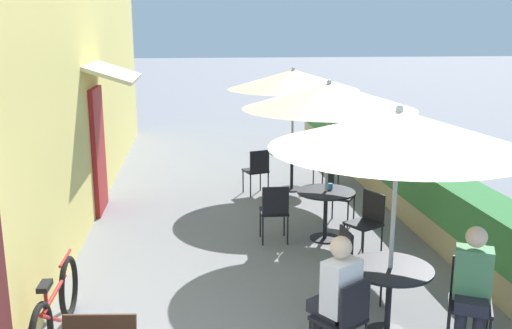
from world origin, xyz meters
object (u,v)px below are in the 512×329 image
Objects in this scene: patio_table_near at (389,284)px; bicycle_leaning at (56,309)px; cafe_chair_near_left at (470,296)px; patio_umbrella_far at (293,80)px; seated_patron_near_left at (472,284)px; cafe_chair_near_back at (345,315)px; coffee_cup_mid at (330,186)px; seated_patron_near_back at (336,294)px; patio_umbrella_mid at (329,96)px; cafe_chair_far_right at (324,159)px; patio_table_far at (292,161)px; coffee_cup_far at (295,150)px; cafe_chair_far_left at (257,168)px; cafe_chair_mid_right at (275,209)px; patio_umbrella_near at (398,129)px; cafe_chair_near_right at (355,259)px; patio_table_mid at (326,203)px; cafe_chair_mid_back at (368,218)px; cafe_chair_mid_left at (336,192)px.

patio_table_near is 3.31m from bicycle_leaning.
patio_umbrella_far is (-0.74, 5.72, 1.61)m from cafe_chair_near_left.
cafe_chair_near_back is at bearing 31.61° from seated_patron_near_left.
seated_patron_near_back is at bearing -102.83° from coffee_cup_mid.
cafe_chair_near_back is at bearing -100.33° from patio_umbrella_mid.
cafe_chair_far_right is at bearing 77.14° from patio_umbrella_mid.
seated_patron_near_left reaches higher than bicycle_leaning.
patio_table_far is 0.23m from coffee_cup_far.
seated_patron_near_back is 1.47× the size of patio_table_far.
seated_patron_near_left is 6.12m from cafe_chair_far_right.
coffee_cup_far is (0.03, 5.41, 0.23)m from patio_table_near.
cafe_chair_far_right is at bearing 43.97° from cafe_chair_near_back.
cafe_chair_far_left is 0.84m from coffee_cup_far.
patio_umbrella_near is at bearing -72.95° from cafe_chair_mid_right.
cafe_chair_near_back is 5.98m from patio_table_far.
cafe_chair_far_right is (0.69, 3.01, -1.61)m from patio_umbrella_mid.
seated_patron_near_back is 5.86m from coffee_cup_far.
cafe_chair_near_right reaches higher than coffee_cup_far.
patio_table_far is (0.57, 5.96, 0.04)m from cafe_chair_near_back.
patio_table_far is (-0.02, 2.71, 0.00)m from patio_table_mid.
patio_table_mid is at bearing -89.57° from patio_umbrella_far.
coffee_cup_mid is at bearing 169.39° from cafe_chair_near_right.
cafe_chair_near_left is 5.99m from patio_umbrella_far.
cafe_chair_far_left is at bearing -7.87° from cafe_chair_mid_back.
patio_umbrella_mid reaches higher than cafe_chair_mid_left.
patio_umbrella_near is 3.14m from coffee_cup_mid.
patio_umbrella_far is (-0.00, 0.00, 1.57)m from patio_table_far.
coffee_cup_mid is at bearing 44.08° from cafe_chair_near_back.
coffee_cup_far reaches higher than patio_table_mid.
cafe_chair_far_left reaches higher than coffee_cup_far.
cafe_chair_near_right is 9.67× the size of coffee_cup_far.
cafe_chair_near_back is at bearing -85.62° from cafe_chair_mid_right.
patio_umbrella_mid and patio_umbrella_far have the same top height.
cafe_chair_near_left reaches higher than patio_table_mid.
cafe_chair_mid_left and cafe_chair_far_left have the same top height.
cafe_chair_near_back is at bearing -95.48° from patio_umbrella_far.
cafe_chair_near_left is 3.72m from cafe_chair_mid_left.
coffee_cup_mid and coffee_cup_far have the same top height.
patio_umbrella_mid reaches higher than bicycle_leaning.
seated_patron_near_left is 1.44× the size of cafe_chair_mid_left.
patio_umbrella_far is at bearing -21.01° from cafe_chair_mid_back.
patio_umbrella_mid is at bearing -133.02° from coffee_cup_mid.
seated_patron_near_left is 13.89× the size of coffee_cup_mid.
coffee_cup_mid is 0.10× the size of cafe_chair_far_left.
patio_table_far is 0.77m from cafe_chair_far_left.
cafe_chair_far_left reaches higher than patio_table_far.
bicycle_leaning is at bearing -122.21° from patio_table_far.
patio_umbrella_mid is 1.42× the size of bicycle_leaning.
cafe_chair_mid_right reaches higher than coffee_cup_mid.
cafe_chair_mid_back is at bearing 28.06° from bicycle_leaning.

